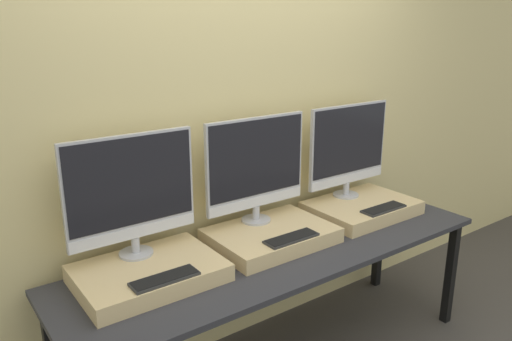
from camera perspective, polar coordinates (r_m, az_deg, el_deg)
wall_back at (r=2.79m, az=-2.22°, el=5.03°), size 8.00×0.04×2.60m
workbench at (r=2.68m, az=3.05°, el=-10.08°), size 2.38×0.70×0.71m
wooden_riser_left at (r=2.38m, az=-12.13°, el=-11.40°), size 0.64×0.46×0.08m
monitor_left at (r=2.36m, az=-14.04°, el=-2.26°), size 0.62×0.16×0.58m
keyboard_left at (r=2.23m, az=-10.38°, el=-12.04°), size 0.30×0.10×0.01m
wooden_riser_center at (r=2.71m, az=1.74°, el=-7.45°), size 0.64×0.46×0.08m
monitor_center at (r=2.69m, az=0.02°, el=0.57°), size 0.62×0.16×0.58m
keyboard_center at (r=2.57m, az=4.07°, el=-7.70°), size 0.30×0.10×0.01m
wooden_riser_right at (r=3.16m, az=11.97°, el=-4.20°), size 0.64×0.46×0.08m
monitor_right at (r=3.14m, az=10.53°, el=2.68°), size 0.62×0.16×0.58m
keyboard_right at (r=3.04m, az=14.37°, el=-4.23°), size 0.30×0.10×0.01m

